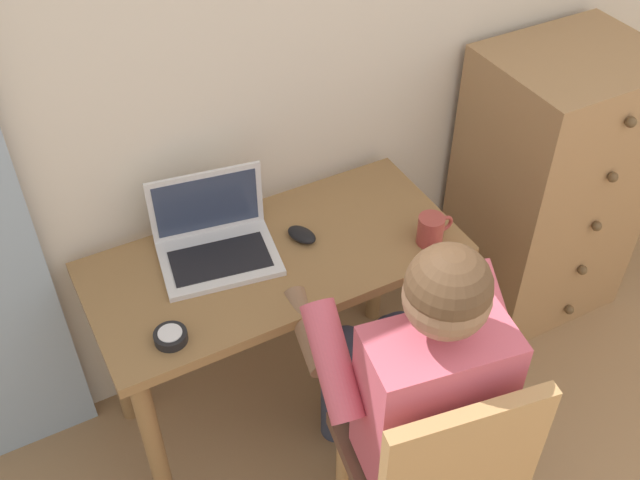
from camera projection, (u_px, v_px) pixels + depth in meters
name	position (u px, v px, depth m)	size (l,w,h in m)	color
wall_back	(345.00, 14.00, 2.25)	(4.80, 0.05, 2.50)	beige
desk	(276.00, 285.00, 2.33)	(1.12, 0.52, 0.72)	olive
dresser	(548.00, 187.00, 2.79)	(0.57, 0.51, 1.07)	#9E754C
chair	(435.00, 465.00, 1.99)	(0.48, 0.46, 0.87)	brown
person_seated	(411.00, 370.00, 2.00)	(0.59, 0.63, 1.19)	#33384C
laptop	(215.00, 239.00, 2.23)	(0.38, 0.30, 0.24)	silver
computer_mouse	(302.00, 235.00, 2.30)	(0.06, 0.10, 0.03)	black
desk_clock	(171.00, 337.00, 2.00)	(0.09, 0.09, 0.03)	black
coffee_mug	(431.00, 230.00, 2.26)	(0.12, 0.08, 0.09)	#9E3D38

